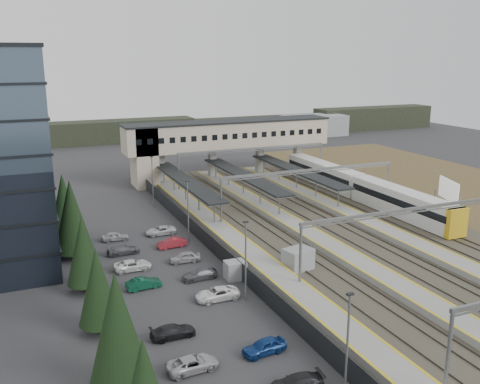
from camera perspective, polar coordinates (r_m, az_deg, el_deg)
name	(u,v)px	position (r m, az deg, el deg)	size (l,w,h in m)	color
ground	(281,260)	(62.97, 4.36, -7.25)	(220.00, 220.00, 0.00)	#2B2B2D
conifer_row	(89,260)	(51.59, -15.82, -7.01)	(4.42, 49.82, 9.50)	black
car_park	(189,300)	(52.10, -5.42, -11.37)	(10.28, 44.39, 1.28)	#B1B1B6
lampposts	(212,230)	(59.50, -2.99, -4.09)	(0.50, 53.25, 8.07)	slate
fence	(213,246)	(64.42, -2.86, -5.76)	(0.08, 90.00, 2.00)	#26282B
relay_cabin_near	(298,260)	(59.73, 6.20, -7.20)	(3.51, 2.91, 2.56)	gray
relay_cabin_far	(235,270)	(57.48, -0.53, -8.32)	(2.16, 1.81, 1.95)	gray
rail_corridor	(326,235)	(71.35, 9.20, -4.51)	(34.00, 90.00, 0.92)	#312E25
canopies	(243,176)	(88.06, 0.37, 1.77)	(23.10, 30.00, 3.28)	black
footbridge	(215,138)	(101.26, -2.66, 5.72)	(40.40, 6.40, 11.20)	#C1AE93
gantries	(354,194)	(69.58, 12.12, -0.23)	(28.40, 62.28, 7.17)	slate
train	(360,187)	(89.39, 12.67, 0.48)	(3.10, 43.04, 3.90)	silver
billboard	(448,191)	(85.18, 21.35, 0.09)	(2.15, 5.93, 5.32)	slate
treeline_far	(206,128)	(154.19, -3.61, 6.83)	(170.00, 19.00, 7.00)	black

